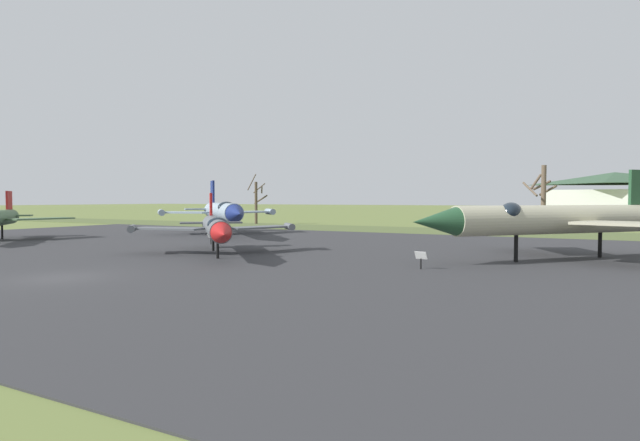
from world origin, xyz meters
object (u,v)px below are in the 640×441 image
at_px(jet_fighter_front_left, 552,219).
at_px(info_placard_front_left, 421,258).
at_px(info_placard_rear_left, 211,238).
at_px(visitor_building, 614,197).
at_px(jet_fighter_rear_left, 222,211).
at_px(jet_fighter_rear_center, 215,227).

bearing_deg(jet_fighter_front_left, info_placard_front_left, -125.94).
height_order(info_placard_front_left, info_placard_rear_left, info_placard_front_left).
relative_size(jet_fighter_front_left, visitor_building, 0.67).
xyz_separation_m(jet_fighter_rear_left, visitor_building, (33.87, 59.36, 1.48)).
bearing_deg(jet_fighter_rear_left, jet_fighter_front_left, -13.27).
relative_size(info_placard_front_left, jet_fighter_rear_left, 0.06).
relative_size(jet_fighter_front_left, info_placard_front_left, 15.92).
xyz_separation_m(jet_fighter_front_left, info_placard_rear_left, (-24.26, -1.23, -1.88)).
relative_size(jet_fighter_rear_center, jet_fighter_rear_left, 0.75).
height_order(jet_fighter_front_left, info_placard_rear_left, jet_fighter_front_left).
bearing_deg(info_placard_front_left, jet_fighter_rear_center, 178.93).
xyz_separation_m(jet_fighter_front_left, jet_fighter_rear_left, (-29.90, 7.05, -0.01)).
distance_m(jet_fighter_front_left, info_placard_rear_left, 24.36).
relative_size(jet_fighter_rear_left, visitor_building, 0.68).
xyz_separation_m(info_placard_rear_left, visitor_building, (28.23, 67.64, 3.35)).
height_order(jet_fighter_front_left, visitor_building, visitor_building).
bearing_deg(info_placard_front_left, info_placard_rear_left, 161.78).
xyz_separation_m(info_placard_front_left, jet_fighter_rear_center, (-13.39, 0.25, 1.20)).
xyz_separation_m(info_placard_front_left, jet_fighter_rear_left, (-24.50, 14.49, 1.82)).
bearing_deg(info_placard_rear_left, jet_fighter_rear_left, 124.26).
xyz_separation_m(jet_fighter_rear_center, info_placard_rear_left, (-5.47, 5.96, -1.25)).
distance_m(jet_fighter_front_left, info_placard_front_left, 9.37).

